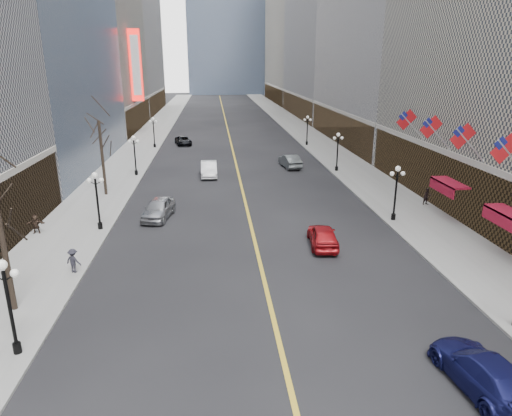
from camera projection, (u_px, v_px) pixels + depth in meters
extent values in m
cube|color=gray|center=(315.00, 141.00, 75.82)|extent=(6.00, 230.00, 0.15)
cube|color=gray|center=(144.00, 144.00, 73.34)|extent=(6.00, 230.00, 0.15)
cube|color=gold|center=(229.00, 134.00, 84.08)|extent=(0.25, 200.00, 0.02)
cube|color=#463A2E|center=(480.00, 192.00, 36.56)|extent=(2.80, 41.00, 5.00)
cube|color=#463A2E|center=(345.00, 127.00, 73.54)|extent=(2.80, 35.00, 5.00)
cube|color=#9A9A9D|center=(354.00, 10.00, 104.07)|extent=(26.00, 40.00, 48.00)
cube|color=#463A2E|center=(301.00, 106.00, 109.57)|extent=(2.80, 39.00, 5.00)
cube|color=#B1A892|center=(315.00, 0.00, 142.71)|extent=(26.00, 46.00, 62.00)
cube|color=#463A2E|center=(277.00, 94.00, 150.35)|extent=(2.80, 45.00, 5.00)
cube|color=#463A2E|center=(132.00, 116.00, 88.30)|extent=(2.80, 29.00, 5.00)
cube|color=#463A2E|center=(153.00, 102.00, 120.54)|extent=(2.80, 37.00, 5.00)
cylinder|color=black|center=(393.00, 217.00, 37.59)|extent=(0.36, 0.36, 0.50)
cylinder|color=black|center=(395.00, 196.00, 37.06)|extent=(0.16, 0.16, 4.00)
sphere|color=white|center=(398.00, 169.00, 36.36)|extent=(0.44, 0.44, 0.44)
sphere|color=white|center=(392.00, 174.00, 36.44)|extent=(0.36, 0.36, 0.36)
sphere|color=white|center=(403.00, 173.00, 36.52)|extent=(0.36, 0.36, 0.36)
cylinder|color=black|center=(337.00, 168.00, 54.66)|extent=(0.36, 0.36, 0.50)
cylinder|color=black|center=(337.00, 154.00, 54.13)|extent=(0.16, 0.16, 4.00)
sphere|color=white|center=(338.00, 135.00, 53.43)|extent=(0.44, 0.44, 0.44)
sphere|color=white|center=(334.00, 138.00, 53.51)|extent=(0.36, 0.36, 0.36)
sphere|color=white|center=(342.00, 138.00, 53.59)|extent=(0.36, 0.36, 0.36)
cylinder|color=black|center=(307.00, 143.00, 71.73)|extent=(0.36, 0.36, 0.50)
cylinder|color=black|center=(307.00, 132.00, 71.20)|extent=(0.16, 0.16, 4.00)
sphere|color=white|center=(308.00, 117.00, 70.49)|extent=(0.44, 0.44, 0.44)
sphere|color=white|center=(305.00, 120.00, 70.58)|extent=(0.36, 0.36, 0.36)
sphere|color=white|center=(310.00, 120.00, 70.66)|extent=(0.36, 0.36, 0.36)
cylinder|color=black|center=(17.00, 348.00, 20.33)|extent=(0.36, 0.36, 0.50)
cylinder|color=black|center=(11.00, 313.00, 19.80)|extent=(0.16, 0.16, 4.00)
sphere|color=white|center=(2.00, 265.00, 19.10)|extent=(0.44, 0.44, 0.44)
sphere|color=white|center=(14.00, 273.00, 19.26)|extent=(0.36, 0.36, 0.36)
cylinder|color=black|center=(100.00, 226.00, 35.51)|extent=(0.36, 0.36, 0.50)
cylinder|color=black|center=(98.00, 204.00, 34.97)|extent=(0.16, 0.16, 4.00)
sphere|color=white|center=(95.00, 175.00, 34.27)|extent=(0.44, 0.44, 0.44)
sphere|color=white|center=(89.00, 180.00, 34.35)|extent=(0.36, 0.36, 0.36)
sphere|color=white|center=(101.00, 180.00, 34.43)|extent=(0.36, 0.36, 0.36)
cylinder|color=black|center=(136.00, 173.00, 52.57)|extent=(0.36, 0.36, 0.50)
cylinder|color=black|center=(135.00, 158.00, 52.04)|extent=(0.16, 0.16, 4.00)
sphere|color=white|center=(133.00, 138.00, 51.34)|extent=(0.44, 0.44, 0.44)
sphere|color=white|center=(130.00, 141.00, 51.42)|extent=(0.36, 0.36, 0.36)
sphere|color=white|center=(138.00, 141.00, 51.50)|extent=(0.36, 0.36, 0.36)
cylinder|color=black|center=(155.00, 146.00, 69.64)|extent=(0.36, 0.36, 0.50)
cylinder|color=black|center=(154.00, 134.00, 69.11)|extent=(0.16, 0.16, 4.00)
sphere|color=white|center=(153.00, 119.00, 68.41)|extent=(0.44, 0.44, 0.44)
sphere|color=white|center=(150.00, 122.00, 68.49)|extent=(0.36, 0.36, 0.36)
sphere|color=white|center=(156.00, 121.00, 68.57)|extent=(0.36, 0.36, 0.36)
cube|color=red|center=(505.00, 149.00, 28.15)|extent=(1.94, 0.04, 1.94)
cube|color=navy|center=(501.00, 143.00, 28.01)|extent=(0.88, 0.06, 0.88)
cylinder|color=#B2B2B7|center=(470.00, 145.00, 33.15)|extent=(2.49, 0.12, 2.49)
cube|color=red|center=(463.00, 136.00, 32.89)|extent=(1.94, 0.04, 1.94)
cube|color=navy|center=(459.00, 131.00, 32.76)|extent=(0.88, 0.06, 0.88)
cylinder|color=#B2B2B7|center=(438.00, 135.00, 37.89)|extent=(2.49, 0.12, 2.49)
cube|color=red|center=(431.00, 127.00, 37.63)|extent=(1.94, 0.04, 1.94)
cube|color=navy|center=(428.00, 123.00, 37.50)|extent=(0.88, 0.06, 0.88)
cylinder|color=#B2B2B7|center=(413.00, 127.00, 42.63)|extent=(2.49, 0.12, 2.49)
cube|color=red|center=(407.00, 120.00, 42.38)|extent=(1.94, 0.04, 1.94)
cube|color=navy|center=(403.00, 116.00, 42.24)|extent=(0.88, 0.06, 0.88)
cube|color=maroon|center=(511.00, 213.00, 29.55)|extent=(1.40, 4.00, 0.15)
cube|color=maroon|center=(501.00, 220.00, 29.62)|extent=(0.10, 4.00, 0.90)
cube|color=maroon|center=(450.00, 183.00, 37.14)|extent=(1.40, 4.00, 0.15)
cube|color=maroon|center=(442.00, 187.00, 37.20)|extent=(0.10, 4.00, 0.90)
cube|color=red|center=(136.00, 66.00, 79.02)|extent=(2.00, 0.50, 12.00)
cube|color=white|center=(136.00, 66.00, 79.02)|extent=(1.40, 0.55, 10.00)
cylinder|color=#2D231C|center=(4.00, 245.00, 22.95)|extent=(0.28, 0.28, 7.20)
cylinder|color=#2D231C|center=(103.00, 158.00, 43.82)|extent=(0.28, 0.28, 7.20)
imported|color=#999BA0|center=(158.00, 208.00, 38.27)|extent=(2.85, 5.22, 1.68)
imported|color=silver|center=(209.00, 169.00, 52.44)|extent=(1.88, 5.15, 1.69)
imported|color=black|center=(183.00, 141.00, 72.40)|extent=(3.17, 5.10, 1.32)
imported|color=#151750|center=(484.00, 372.00, 18.15)|extent=(2.75, 5.61, 1.57)
imported|color=#A11117|center=(323.00, 236.00, 32.41)|extent=(2.27, 4.78, 1.58)
imported|color=#545A5C|center=(290.00, 161.00, 56.77)|extent=(2.38, 5.09, 1.61)
imported|color=black|center=(427.00, 196.00, 41.38)|extent=(0.83, 0.58, 1.56)
imported|color=#22222A|center=(73.00, 261.00, 27.99)|extent=(1.08, 0.77, 1.55)
imported|color=#32251C|center=(36.00, 224.00, 34.46)|extent=(1.43, 0.52, 1.51)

